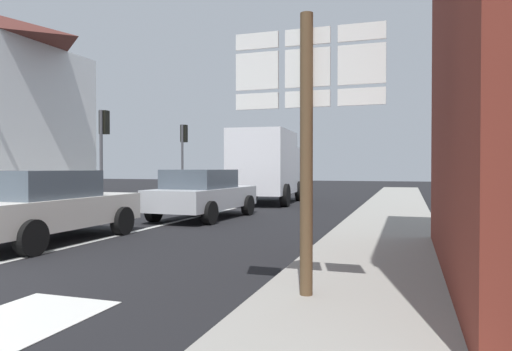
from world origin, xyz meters
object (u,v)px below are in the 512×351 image
Objects in this scene: sedan_far at (203,193)px; traffic_light_far_left at (184,144)px; sedan_near at (45,205)px; delivery_truck at (266,165)px; route_sign_post at (307,124)px; traffic_light_near_left at (103,136)px.

traffic_light_far_left is at bearing 119.97° from sedan_far.
delivery_truck reaches higher than sedan_near.
traffic_light_far_left is (-4.04, 14.17, 2.01)m from sedan_near.
delivery_truck is 1.60× the size of route_sign_post.
sedan_near is 14.87m from traffic_light_far_left.
sedan_far is 6.08m from traffic_light_near_left.
sedan_near is at bearing 155.86° from route_sign_post.
sedan_far is 0.84× the size of delivery_truck.
sedan_far is 10.67m from traffic_light_far_left.
sedan_near is at bearing -61.61° from traffic_light_near_left.
sedan_far is (1.20, 5.09, 0.00)m from sedan_near.
traffic_light_far_left is at bearing 105.90° from sedan_near.
sedan_near is 6.67m from route_sign_post.
traffic_light_near_left reaches higher than sedan_near.
sedan_near is 0.82× the size of delivery_truck.
traffic_light_far_left is at bearing 120.74° from route_sign_post.
traffic_light_far_left reaches higher than delivery_truck.
route_sign_post is at bearing -71.54° from delivery_truck.
traffic_light_far_left is (0.00, 6.70, 0.03)m from traffic_light_near_left.
traffic_light_far_left reaches higher than sedan_far.
traffic_light_near_left is (-4.04, 7.47, 1.99)m from sedan_near.
sedan_near is 5.23m from sedan_far.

